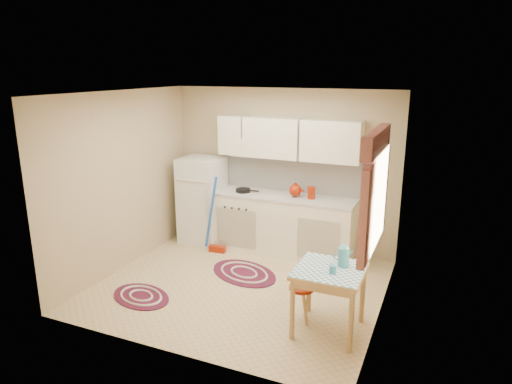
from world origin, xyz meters
TOP-DOWN VIEW (x-y plane):
  - room_shell at (0.16, 0.24)m, footprint 3.64×3.60m
  - fridge at (-1.26, 1.25)m, footprint 0.65×0.60m
  - broom at (-0.82, 0.90)m, footprint 0.29×0.15m
  - base_cabinets at (0.09, 1.30)m, footprint 2.25×0.60m
  - countertop at (0.09, 1.30)m, footprint 2.27×0.62m
  - frying_pan at (-0.52, 1.25)m, footprint 0.26×0.26m
  - red_kettle at (0.31, 1.30)m, footprint 0.26×0.24m
  - red_canister at (0.56, 1.30)m, footprint 0.14×0.14m
  - table at (1.33, -0.57)m, footprint 0.72×0.72m
  - stool at (1.00, -0.50)m, footprint 0.37×0.37m
  - coffee_pot at (1.44, -0.45)m, footprint 0.18×0.17m
  - mug at (1.38, -0.67)m, footprint 0.10×0.10m
  - rug_center at (-0.11, 0.36)m, footprint 1.26×1.08m
  - rug_left at (-1.02, -0.77)m, footprint 0.98×0.80m

SIDE VIEW (x-z plane):
  - rug_center at x=-0.11m, z-range 0.00..0.02m
  - rug_left at x=-1.02m, z-range 0.00..0.02m
  - stool at x=1.00m, z-range 0.00..0.42m
  - table at x=1.33m, z-range 0.00..0.72m
  - base_cabinets at x=0.09m, z-range 0.00..0.88m
  - broom at x=-0.82m, z-range 0.00..1.20m
  - fridge at x=-1.26m, z-range 0.00..1.40m
  - mug at x=1.38m, z-range 0.72..0.82m
  - coffee_pot at x=1.44m, z-range 0.72..1.01m
  - countertop at x=0.09m, z-range 0.88..0.92m
  - frying_pan at x=-0.52m, z-range 0.92..0.97m
  - red_canister at x=0.56m, z-range 0.92..1.08m
  - red_kettle at x=0.31m, z-range 0.92..1.13m
  - room_shell at x=0.16m, z-range 0.34..2.86m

